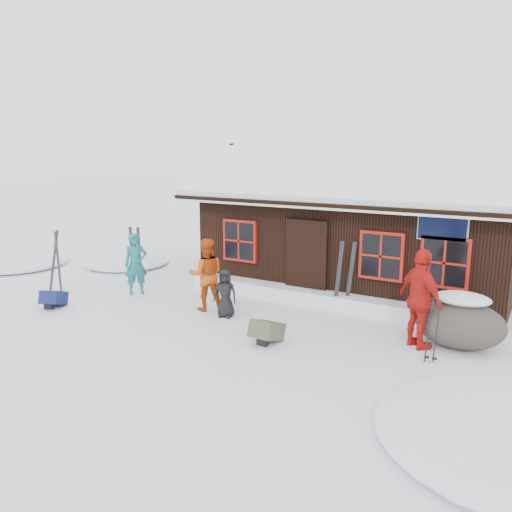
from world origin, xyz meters
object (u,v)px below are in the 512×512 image
Objects in this scene: boulder at (460,323)px; ski_poles at (433,332)px; skier_crouched at (225,293)px; skier_teal at (136,264)px; skier_orange_right at (421,299)px; backpack_olive at (267,334)px; backpack_blue at (54,301)px; skier_orange_left at (206,275)px; ski_pair_left at (56,262)px.

boulder is 1.07m from ski_poles.
skier_teal is at bearing 159.51° from skier_crouched.
skier_crouched is (3.09, -0.34, -0.26)m from skier_teal.
skier_orange_right is 4.26m from skier_crouched.
backpack_olive is (1.61, -0.90, -0.38)m from skier_crouched.
backpack_blue is at bearing -171.06° from backpack_olive.
backpack_olive is at bearing -68.61° from skier_teal.
backpack_blue is at bearing -172.46° from skier_crouched.
boulder is at bearing 73.50° from ski_poles.
backpack_olive is (2.29, -1.10, -0.69)m from skier_orange_left.
ski_poles is (-0.30, -1.02, 0.08)m from boulder.
skier_teal reaches higher than backpack_olive.
backpack_blue is at bearing -168.32° from skier_teal.
backpack_blue is (-3.96, -1.58, -0.39)m from skier_crouched.
ski_poles is (7.68, -0.51, -0.24)m from skier_teal.
backpack_blue is at bearing -164.66° from boulder.
ski_pair_left is at bearing 44.87° from skier_orange_right.
skier_orange_right is at bearing -53.39° from skier_teal.
ski_pair_left is (-1.94, -0.99, 0.03)m from skier_teal.
ski_pair_left is 6.67m from backpack_olive.
skier_teal is 4.89m from backpack_olive.
skier_teal reaches higher than backpack_blue.
backpack_olive is at bearing 64.77° from skier_orange_right.
ski_poles reaches higher than backpack_olive.
skier_crouched is at bearing 177.78° from ski_poles.
ski_poles is (5.27, -0.38, -0.29)m from skier_orange_left.
ski_poles is 8.68m from backpack_blue.
boulder is at bearing 22.63° from ski_pair_left.
backpack_olive is (4.69, -1.23, -0.64)m from skier_teal.
skier_crouched is 1.88m from backpack_olive.
backpack_blue is (-3.28, -1.79, -0.70)m from skier_orange_left.
skier_orange_left is 0.98× the size of ski_pair_left.
skier_orange_left is 2.63m from backpack_olive.
skier_teal is 2.41m from skier_orange_left.
skier_crouched is at bearing 152.75° from backpack_olive.
ski_poles is at bearing 137.61° from skier_orange_left.
skier_teal is at bearing 38.90° from skier_orange_right.
skier_crouched is 0.67× the size of boulder.
ski_pair_left is 9.63m from ski_poles.
boulder is 2.80× the size of backpack_blue.
ski_pair_left is at bearing 113.64° from backpack_blue.
ski_pair_left is at bearing -27.06° from skier_orange_left.
skier_crouched is at bearing 21.44° from ski_pair_left.
backpack_olive is at bearing 11.94° from ski_pair_left.
skier_orange_right is 3.03m from backpack_olive.
ski_pair_left reaches higher than backpack_olive.
ski_poles is 1.93× the size of backpack_olive.
ski_pair_left is 1.57m from backpack_blue.
skier_orange_left is 4.43m from ski_pair_left.
ski_poles is (0.37, -0.58, -0.39)m from skier_orange_right.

